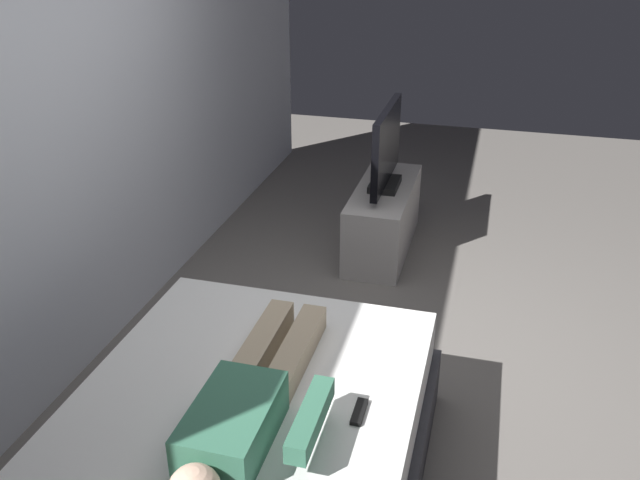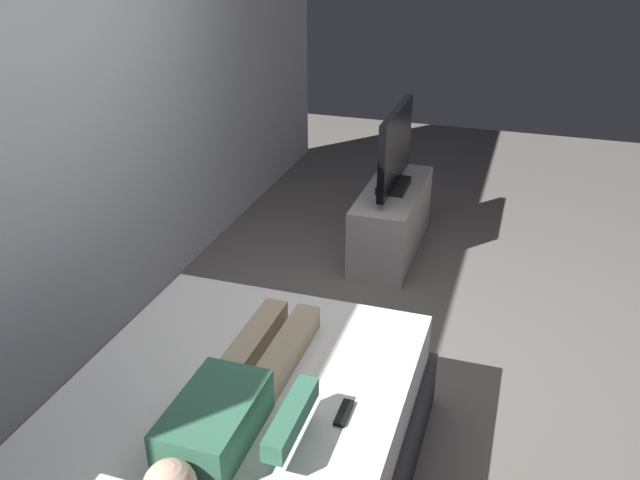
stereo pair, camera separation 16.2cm
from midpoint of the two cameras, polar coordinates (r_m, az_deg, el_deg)
name	(u,v)px [view 1 (the left image)]	position (r m, az deg, el deg)	size (l,w,h in m)	color
ground_plane	(391,385)	(3.75, 4.81, -12.13)	(10.00, 10.00, 0.00)	slate
back_wall	(110,91)	(4.09, -18.50, 11.87)	(6.40, 0.10, 2.80)	silver
bed	(233,475)	(2.91, -9.02, -19.10)	(2.07, 1.45, 0.54)	#333338
person	(249,404)	(2.67, -7.81, -13.64)	(1.26, 0.46, 0.18)	#387056
remote	(360,412)	(2.72, 1.69, -14.38)	(0.15, 0.04, 0.02)	black
tv_stand	(383,218)	(5.03, 4.46, 1.83)	(1.10, 0.40, 0.50)	#B7B2AD
tv	(386,150)	(4.84, 4.68, 7.61)	(0.88, 0.20, 0.59)	black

